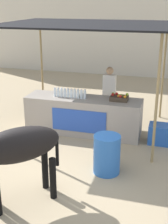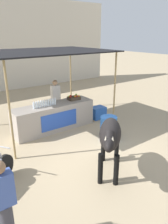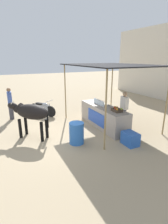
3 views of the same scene
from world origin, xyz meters
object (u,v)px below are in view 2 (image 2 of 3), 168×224
(fruit_crate, at_px, (74,98))
(cow, at_px, (110,136))
(stall_counter, at_px, (54,117))
(water_barrel, at_px, (108,128))
(cooler_box, at_px, (98,113))
(passerby_on_street, at_px, (5,206))
(vendor_behind_counter, at_px, (56,100))

(fruit_crate, xyz_separation_m, cow, (-1.14, -3.25, -0.00))
(stall_counter, xyz_separation_m, water_barrel, (1.03, -1.81, -0.07))
(water_barrel, height_order, cow, cow)
(cooler_box, height_order, water_barrel, water_barrel)
(fruit_crate, bearing_deg, cow, -109.34)
(cooler_box, distance_m, water_barrel, 1.98)
(cooler_box, height_order, cow, cow)
(fruit_crate, distance_m, passerby_on_street, 5.41)
(vendor_behind_counter, height_order, passerby_on_street, same)
(stall_counter, relative_size, cooler_box, 5.00)
(cooler_box, relative_size, passerby_on_street, 0.36)
(vendor_behind_counter, relative_size, passerby_on_street, 1.00)
(fruit_crate, bearing_deg, cooler_box, -7.72)
(water_barrel, xyz_separation_m, passerby_on_street, (-3.95, -1.94, 0.44))
(cooler_box, bearing_deg, vendor_behind_counter, 150.28)
(stall_counter, relative_size, cow, 1.94)
(stall_counter, distance_m, water_barrel, 2.08)
(stall_counter, bearing_deg, vendor_behind_counter, 55.22)
(stall_counter, height_order, water_barrel, stall_counter)
(passerby_on_street, bearing_deg, vendor_behind_counter, 52.59)
(passerby_on_street, bearing_deg, water_barrel, 26.20)
(vendor_behind_counter, bearing_deg, water_barrel, -78.90)
(vendor_behind_counter, bearing_deg, cow, -100.64)
(vendor_behind_counter, xyz_separation_m, cow, (-0.74, -3.95, 0.18))
(vendor_behind_counter, relative_size, water_barrel, 2.04)
(stall_counter, relative_size, fruit_crate, 6.82)
(vendor_behind_counter, distance_m, cooler_box, 1.82)
(stall_counter, bearing_deg, cooler_box, -2.76)
(stall_counter, distance_m, cow, 3.25)
(passerby_on_street, bearing_deg, cooler_box, 36.53)
(stall_counter, distance_m, fruit_crate, 1.08)
(cow, bearing_deg, passerby_on_street, -168.35)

